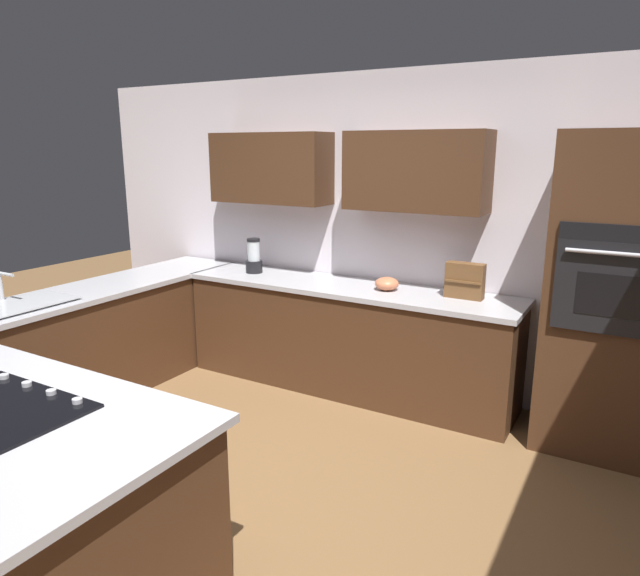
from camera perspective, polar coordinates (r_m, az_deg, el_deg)
ground_plane at (r=3.65m, az=-9.39°, el=-19.48°), size 14.00×14.00×0.00m
wall_back at (r=4.86m, az=4.97°, el=6.96°), size 6.00×0.44×2.60m
lower_cabinets_back at (r=4.81m, az=2.62°, el=-5.17°), size 2.80×0.60×0.86m
countertop_back at (r=4.68m, az=2.68°, el=0.04°), size 2.84×0.64×0.04m
lower_cabinets_side at (r=5.02m, az=-21.78°, el=-5.34°), size 0.60×2.90×0.86m
countertop_side at (r=4.90m, az=-22.25°, el=-0.36°), size 0.64×2.94×0.04m
island_base at (r=3.07m, az=-29.00°, el=-18.76°), size 1.77×0.98×0.86m
wall_oven at (r=4.14m, az=27.33°, el=-0.86°), size 0.80×0.66×2.11m
sink_unit at (r=4.59m, az=-27.93°, el=-1.37°), size 0.46×0.70×0.23m
blender at (r=5.16m, az=-6.63°, el=2.99°), size 0.15×0.15×0.31m
mixing_bowl at (r=4.53m, az=6.69°, el=0.43°), size 0.19×0.19×0.10m
spice_rack at (r=4.38m, az=14.27°, el=0.72°), size 0.28×0.11×0.27m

